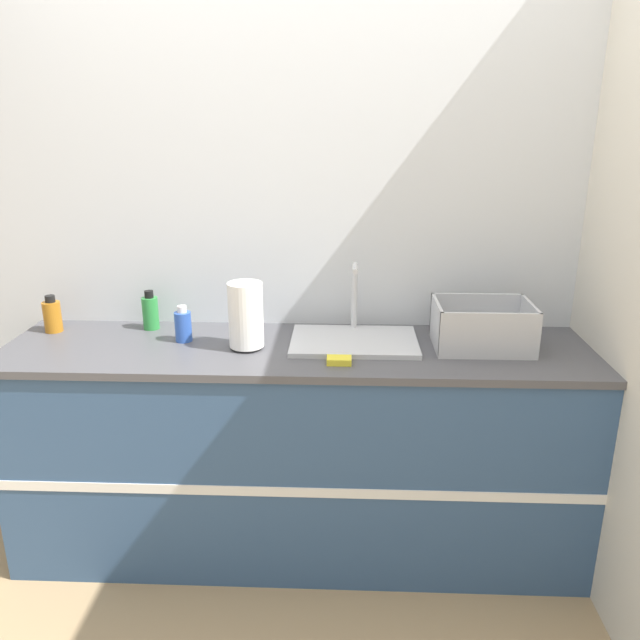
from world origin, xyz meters
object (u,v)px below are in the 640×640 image
object	(u,v)px
paper_towel_roll	(246,316)
dish_rack	(482,331)
bottle_blue	(183,326)
bottle_amber	(52,316)
sink	(354,338)
bottle_green	(150,312)

from	to	relation	value
paper_towel_roll	dish_rack	distance (m)	0.92
bottle_blue	bottle_amber	world-z (taller)	bottle_amber
sink	bottle_green	bearing A→B (deg)	170.60
sink	paper_towel_roll	xyz separation A→B (m)	(-0.42, -0.07, 0.11)
sink	dish_rack	size ratio (longest dim) A/B	1.35
sink	bottle_blue	distance (m)	0.68
bottle_green	bottle_amber	distance (m)	0.40
paper_towel_roll	dish_rack	bearing A→B (deg)	3.20
paper_towel_roll	bottle_blue	xyz separation A→B (m)	(-0.27, 0.07, -0.07)
sink	bottle_amber	size ratio (longest dim) A/B	3.20
bottle_blue	bottle_green	distance (m)	0.23
sink	bottle_green	world-z (taller)	sink
bottle_blue	bottle_green	world-z (taller)	bottle_green
bottle_green	bottle_blue	bearing A→B (deg)	-39.54
bottle_blue	bottle_amber	xyz separation A→B (m)	(-0.57, 0.09, 0.00)
dish_rack	bottle_green	size ratio (longest dim) A/B	2.21
bottle_amber	bottle_green	bearing A→B (deg)	7.35
bottle_blue	bottle_amber	distance (m)	0.58
sink	bottle_green	size ratio (longest dim) A/B	2.99
bottle_green	bottle_amber	xyz separation A→B (m)	(-0.40, -0.05, -0.00)
paper_towel_roll	bottle_green	distance (m)	0.49
sink	bottle_amber	xyz separation A→B (m)	(-1.26, 0.09, 0.05)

